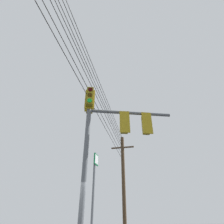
% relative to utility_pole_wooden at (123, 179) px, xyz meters
% --- Properties ---
extents(signal_mast_assembly, '(4.01, 0.96, 6.63)m').
position_rel_utility_pole_wooden_xyz_m(signal_mast_assembly, '(-2.38, -9.53, 0.49)').
color(signal_mast_assembly, slate).
rests_on(signal_mast_assembly, ground).
extents(utility_pole_wooden, '(2.13, 0.85, 8.23)m').
position_rel_utility_pole_wooden_xyz_m(utility_pole_wooden, '(0.00, 0.00, 0.00)').
color(utility_pole_wooden, '#4C3823').
rests_on(utility_pole_wooden, ground).
extents(route_sign_primary, '(0.15, 0.33, 3.14)m').
position_rel_utility_pole_wooden_xyz_m(route_sign_primary, '(-2.80, -11.06, -2.38)').
color(route_sign_primary, slate).
rests_on(route_sign_primary, ground).
extents(overhead_wire_span, '(6.97, 20.95, 2.67)m').
position_rel_utility_pole_wooden_xyz_m(overhead_wire_span, '(-3.47, -10.47, 3.09)').
color(overhead_wire_span, black).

